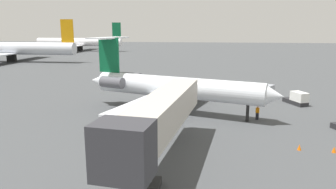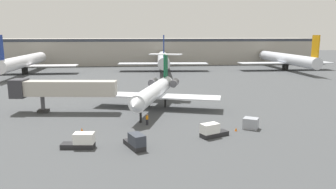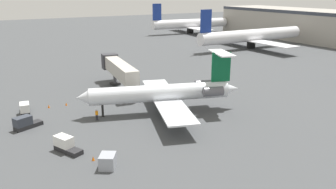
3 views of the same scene
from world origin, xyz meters
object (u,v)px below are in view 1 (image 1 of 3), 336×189
Objects in this scene: cargo_container_uld at (267,90)px; traffic_cone_far at (276,96)px; jet_bridge at (158,118)px; ground_crew_marshaller at (257,113)px; baggage_tug_trailing at (297,99)px; traffic_cone_near at (299,147)px; traffic_cone_mid at (334,150)px; parked_airliner_east_end at (80,42)px; regional_jet at (170,86)px; parked_airliner_east_mid at (11,49)px.

traffic_cone_far is (-2.49, -0.91, -0.53)m from cargo_container_uld.
jet_bridge reaches higher than traffic_cone_far.
cargo_container_uld is (14.96, -3.74, -0.05)m from ground_crew_marshaller.
baggage_tug_trailing is 7.68× the size of traffic_cone_far.
baggage_tug_trailing is 7.68× the size of traffic_cone_near.
parked_airliner_east_end reaches higher than traffic_cone_mid.
jet_bridge is 7.00× the size of cargo_container_uld.
cargo_container_uld is 24.61m from traffic_cone_mid.
baggage_tug_trailing is (8.39, -6.80, -0.02)m from ground_crew_marshaller.
regional_jet is at bearing 49.02° from traffic_cone_near.
traffic_cone_near is at bearing -130.98° from regional_jet.
traffic_cone_near is (-24.35, 1.36, -0.53)m from cargo_container_uld.
jet_bridge is 33.06m from cargo_container_uld.
ground_crew_marshaller is at bearing -129.33° from parked_airliner_east_mid.
parked_airliner_east_end is at bearing 32.03° from traffic_cone_mid.
cargo_container_uld is at bearing -3.21° from traffic_cone_near.
parked_airliner_east_end reaches higher than cargo_container_uld.
ground_crew_marshaller is 15.42m from cargo_container_uld.
cargo_container_uld is 83.21m from parked_airliner_east_mid.
parked_airliner_east_end is (95.66, 72.62, 3.27)m from baggage_tug_trailing.
traffic_cone_mid is at bearing -125.98° from regional_jet.
parked_airliner_east_mid is at bearing 39.59° from jet_bridge.
jet_bridge is 33.45× the size of traffic_cone_mid.
ground_crew_marshaller is at bearing -147.68° from parked_airliner_east_end.
ground_crew_marshaller is 123.16m from parked_airliner_east_end.
ground_crew_marshaller is 0.64× the size of cargo_container_uld.
parked_airliner_east_mid is at bearing 176.83° from parked_airliner_east_end.
traffic_cone_far is at bearing 27.70° from baggage_tug_trailing.
regional_jet is 47.22× the size of traffic_cone_mid.
traffic_cone_near is 0.01× the size of parked_airliner_east_mid.
jet_bridge reaches higher than traffic_cone_near.
traffic_cone_mid is (-11.70, -16.12, -3.14)m from regional_jet.
jet_bridge is 92.40m from parked_airliner_east_mid.
regional_jet reaches higher than jet_bridge.
baggage_tug_trailing is (6.28, -17.65, -2.57)m from regional_jet.
traffic_cone_far is at bearing -159.96° from cargo_container_uld.
baggage_tug_trailing is at bearing -70.40° from regional_jet.
baggage_tug_trailing is at bearing -4.85° from traffic_cone_mid.
traffic_cone_mid is at bearing -147.97° from parked_airliner_east_end.
cargo_container_uld is 4.78× the size of traffic_cone_mid.
cargo_container_uld reaches higher than traffic_cone_far.
baggage_tug_trailing is at bearing -13.95° from traffic_cone_near.
jet_bridge is at bearing 110.26° from traffic_cone_mid.
traffic_cone_near is (-9.39, -2.38, -0.58)m from ground_crew_marshaller.
traffic_cone_far is at bearing -5.94° from traffic_cone_near.
ground_crew_marshaller is at bearing 140.98° from baggage_tug_trailing.
ground_crew_marshaller is at bearing 28.76° from traffic_cone_mid.
baggage_tug_trailing is 89.21m from parked_airliner_east_mid.
regional_jet reaches higher than cargo_container_uld.
cargo_container_uld is at bearing -119.68° from parked_airliner_east_mid.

